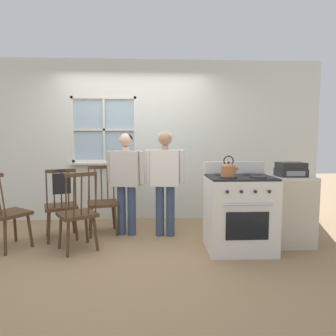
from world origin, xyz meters
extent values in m
plane|color=#937551|center=(0.00, 0.00, 0.00)|extent=(16.00, 16.00, 0.00)
cube|color=silver|center=(-2.12, 1.40, 1.35)|extent=(2.16, 0.06, 2.70)
cube|color=silver|center=(1.62, 1.40, 1.35)|extent=(3.15, 0.06, 2.70)
cube|color=silver|center=(-0.50, 1.40, 0.49)|extent=(1.09, 0.06, 0.99)
cube|color=silver|center=(-0.50, 1.40, 2.40)|extent=(1.09, 0.06, 0.61)
cube|color=silver|center=(-0.50, 1.32, 0.97)|extent=(1.15, 0.10, 0.03)
cube|color=#9EB7C6|center=(-0.50, 1.41, 1.54)|extent=(1.03, 0.01, 1.05)
cube|color=silver|center=(-0.50, 1.38, 1.54)|extent=(0.04, 0.02, 1.11)
cube|color=silver|center=(-0.50, 1.38, 1.54)|extent=(1.09, 0.02, 0.04)
cube|color=silver|center=(-1.02, 1.38, 1.54)|extent=(0.04, 0.03, 1.11)
cube|color=silver|center=(0.03, 1.38, 1.54)|extent=(0.04, 0.03, 1.11)
cube|color=silver|center=(-0.50, 1.38, 2.07)|extent=(1.09, 0.03, 0.04)
cube|color=silver|center=(-0.50, 1.38, 1.01)|extent=(1.09, 0.03, 0.04)
cube|color=#4C331E|center=(-0.95, 0.39, 0.45)|extent=(0.53, 0.52, 0.04)
cylinder|color=#4C331E|center=(-0.85, 0.60, 0.21)|extent=(0.06, 0.08, 0.43)
cylinder|color=#4C331E|center=(-1.17, 0.48, 0.21)|extent=(0.08, 0.06, 0.43)
cylinder|color=#4C331E|center=(-0.73, 0.30, 0.21)|extent=(0.08, 0.06, 0.43)
cylinder|color=#4C331E|center=(-1.05, 0.18, 0.21)|extent=(0.06, 0.08, 0.43)
cylinder|color=#4C331E|center=(-0.72, 0.30, 0.70)|extent=(0.04, 0.07, 0.50)
cylinder|color=#4C331E|center=(-0.81, 0.26, 0.70)|extent=(0.04, 0.07, 0.50)
cylinder|color=#4C331E|center=(-0.89, 0.23, 0.70)|extent=(0.04, 0.07, 0.50)
cylinder|color=#4C331E|center=(-0.97, 0.20, 0.70)|extent=(0.04, 0.07, 0.50)
cylinder|color=#4C331E|center=(-1.06, 0.17, 0.70)|extent=(0.04, 0.07, 0.50)
cube|color=#4C331E|center=(-0.89, 0.23, 0.96)|extent=(0.37, 0.17, 0.04)
cube|color=#4C331E|center=(-1.48, 0.03, 0.45)|extent=(0.57, 0.57, 0.04)
cylinder|color=#4C331E|center=(-1.25, 0.06, 0.21)|extent=(0.09, 0.06, 0.43)
cylinder|color=#4C331E|center=(-1.52, 0.26, 0.21)|extent=(0.06, 0.09, 0.43)
cylinder|color=#4C331E|center=(-1.43, -0.20, 0.21)|extent=(0.06, 0.09, 0.43)
cylinder|color=#4C331E|center=(-1.43, -0.21, 0.70)|extent=(0.06, 0.07, 0.50)
cube|color=#4C331E|center=(-0.62, -0.06, 0.45)|extent=(0.57, 0.56, 0.04)
cylinder|color=#4C331E|center=(-0.56, 0.17, 0.21)|extent=(0.06, 0.09, 0.43)
cylinder|color=#4C331E|center=(-0.84, -0.01, 0.21)|extent=(0.09, 0.06, 0.43)
cylinder|color=#4C331E|center=(-0.39, -0.10, 0.21)|extent=(0.09, 0.06, 0.43)
cylinder|color=#4C331E|center=(-0.67, -0.28, 0.21)|extent=(0.06, 0.09, 0.43)
cylinder|color=#4C331E|center=(-0.37, -0.10, 0.70)|extent=(0.05, 0.07, 0.50)
cylinder|color=#4C331E|center=(-0.45, -0.15, 0.70)|extent=(0.05, 0.07, 0.50)
cylinder|color=#4C331E|center=(-0.52, -0.20, 0.70)|extent=(0.05, 0.07, 0.50)
cylinder|color=#4C331E|center=(-0.60, -0.25, 0.70)|extent=(0.05, 0.07, 0.50)
cylinder|color=#4C331E|center=(-0.68, -0.30, 0.70)|extent=(0.05, 0.07, 0.50)
cube|color=#4C331E|center=(-0.52, -0.20, 0.96)|extent=(0.34, 0.24, 0.04)
cube|color=#4C331E|center=(-0.41, 0.58, 0.45)|extent=(0.50, 0.49, 0.04)
cylinder|color=#4C331E|center=(-0.54, 0.38, 0.21)|extent=(0.07, 0.08, 0.43)
cylinder|color=#4C331E|center=(-0.21, 0.46, 0.21)|extent=(0.08, 0.07, 0.43)
cylinder|color=#4C331E|center=(-0.61, 0.69, 0.21)|extent=(0.08, 0.07, 0.43)
cylinder|color=#4C331E|center=(-0.28, 0.77, 0.21)|extent=(0.07, 0.08, 0.43)
cylinder|color=#4C331E|center=(-0.63, 0.70, 0.70)|extent=(0.03, 0.07, 0.50)
cylinder|color=#4C331E|center=(-0.54, 0.72, 0.70)|extent=(0.03, 0.07, 0.50)
cylinder|color=#4C331E|center=(-0.45, 0.74, 0.70)|extent=(0.03, 0.07, 0.50)
cylinder|color=#4C331E|center=(-0.36, 0.76, 0.70)|extent=(0.03, 0.07, 0.50)
cylinder|color=#4C331E|center=(-0.28, 0.78, 0.70)|extent=(0.03, 0.07, 0.50)
cube|color=#4C331E|center=(-0.45, 0.74, 0.96)|extent=(0.38, 0.13, 0.04)
cylinder|color=#384766|center=(-0.13, 0.54, 0.36)|extent=(0.12, 0.12, 0.71)
cylinder|color=#384766|center=(0.02, 0.50, 0.36)|extent=(0.12, 0.12, 0.71)
cube|color=beige|center=(-0.06, 0.52, 0.96)|extent=(0.44, 0.30, 0.50)
cylinder|color=beige|center=(-0.30, 0.56, 0.98)|extent=(0.10, 0.12, 0.46)
cylinder|color=beige|center=(0.17, 0.44, 0.98)|extent=(0.10, 0.12, 0.46)
cylinder|color=beige|center=(-0.06, 0.52, 1.24)|extent=(0.10, 0.10, 0.06)
sphere|color=beige|center=(-0.06, 0.52, 1.37)|extent=(0.19, 0.19, 0.19)
ellipsoid|color=black|center=(-0.06, 0.53, 1.38)|extent=(0.19, 0.19, 0.15)
cylinder|color=#384766|center=(0.42, 0.46, 0.36)|extent=(0.12, 0.12, 0.72)
cylinder|color=#384766|center=(0.57, 0.44, 0.36)|extent=(0.12, 0.12, 0.72)
cube|color=white|center=(0.49, 0.45, 0.98)|extent=(0.42, 0.26, 0.51)
cylinder|color=white|center=(0.26, 0.46, 1.00)|extent=(0.09, 0.12, 0.47)
cylinder|color=white|center=(0.72, 0.39, 1.00)|extent=(0.09, 0.12, 0.47)
cylinder|color=tan|center=(0.49, 0.45, 1.26)|extent=(0.10, 0.10, 0.06)
sphere|color=tan|center=(0.49, 0.45, 1.39)|extent=(0.20, 0.20, 0.20)
ellipsoid|color=silver|center=(0.50, 0.46, 1.41)|extent=(0.20, 0.20, 0.16)
cube|color=white|center=(1.39, -0.16, 0.45)|extent=(0.80, 0.64, 0.90)
cube|color=black|center=(1.39, -0.16, 0.91)|extent=(0.78, 0.61, 0.02)
cylinder|color=#2D2D30|center=(1.21, -0.28, 0.93)|extent=(0.20, 0.20, 0.02)
cylinder|color=#2D2D30|center=(1.57, -0.28, 0.93)|extent=(0.20, 0.20, 0.02)
cylinder|color=#2D2D30|center=(1.21, -0.03, 0.93)|extent=(0.20, 0.20, 0.02)
cylinder|color=#2D2D30|center=(1.57, -0.03, 0.93)|extent=(0.20, 0.20, 0.02)
cube|color=white|center=(1.39, 0.13, 1.00)|extent=(0.80, 0.06, 0.16)
cube|color=black|center=(1.39, -0.48, 0.40)|extent=(0.49, 0.01, 0.32)
cylinder|color=silver|center=(1.39, -0.50, 0.65)|extent=(0.56, 0.02, 0.02)
cylinder|color=#232326|center=(1.15, -0.49, 0.79)|extent=(0.04, 0.02, 0.04)
cylinder|color=#232326|center=(1.31, -0.49, 0.79)|extent=(0.04, 0.02, 0.04)
cylinder|color=#232326|center=(1.47, -0.49, 0.79)|extent=(0.04, 0.02, 0.04)
cylinder|color=#232326|center=(1.63, -0.49, 0.79)|extent=(0.04, 0.02, 0.04)
cylinder|color=#A86638|center=(1.21, -0.28, 1.00)|extent=(0.17, 0.17, 0.12)
ellipsoid|color=#A86638|center=(1.21, -0.28, 1.06)|extent=(0.16, 0.16, 0.07)
sphere|color=black|center=(1.21, -0.28, 1.10)|extent=(0.03, 0.03, 0.03)
cylinder|color=#A86638|center=(1.29, -0.28, 1.02)|extent=(0.08, 0.03, 0.07)
torus|color=black|center=(1.21, -0.28, 1.12)|extent=(0.12, 0.01, 0.12)
cylinder|color=#935B3D|center=(-0.37, 1.31, 1.02)|extent=(0.12, 0.12, 0.08)
cylinder|color=#33261C|center=(-0.37, 1.31, 1.05)|extent=(0.11, 0.11, 0.01)
cone|color=#286033|center=(-0.36, 1.32, 1.14)|extent=(0.05, 0.04, 0.15)
cone|color=#286033|center=(-0.39, 1.32, 1.11)|extent=(0.05, 0.05, 0.09)
cone|color=#286033|center=(-0.37, 1.29, 1.11)|extent=(0.04, 0.07, 0.11)
cube|color=black|center=(-0.86, 0.15, 0.81)|extent=(0.24, 0.16, 0.26)
torus|color=black|center=(-0.89, 0.22, 0.98)|extent=(0.16, 0.16, 0.01)
cube|color=beige|center=(2.10, 0.03, 0.43)|extent=(0.55, 0.50, 0.87)
cube|color=beige|center=(2.10, 0.03, 0.89)|extent=(0.55, 0.50, 0.03)
cube|color=#232326|center=(2.10, 0.01, 0.95)|extent=(0.34, 0.28, 0.10)
cube|color=#232326|center=(2.10, 0.01, 1.04)|extent=(0.32, 0.27, 0.08)
cube|color=gray|center=(2.10, -0.13, 0.95)|extent=(0.24, 0.01, 0.06)
camera|label=1|loc=(0.33, -3.74, 1.37)|focal=32.00mm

